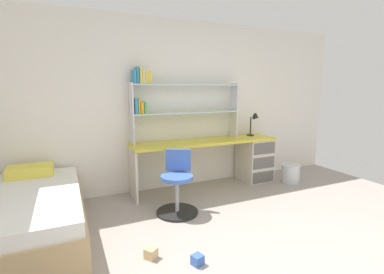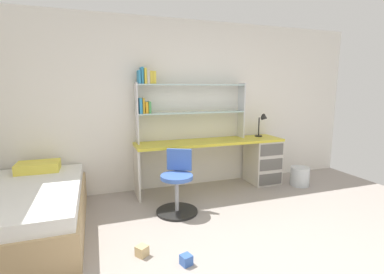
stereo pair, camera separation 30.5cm
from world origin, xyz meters
name	(u,v)px [view 1 (the left image)]	position (x,y,z in m)	size (l,w,h in m)	color
room_shell	(93,118)	(-1.33, 1.35, 1.28)	(6.12, 6.50, 2.56)	white
desk	(240,156)	(1.02, 2.47, 0.44)	(2.31, 0.52, 0.76)	gold
bookshelf_hutch	(172,99)	(-0.11, 2.61, 1.40)	(1.70, 0.22, 1.08)	silver
desk_lamp	(255,121)	(1.34, 2.52, 1.01)	(0.20, 0.17, 0.38)	black
swivel_chair	(177,189)	(-0.35, 1.81, 0.31)	(0.52, 0.52, 0.78)	black
bed_platform	(27,217)	(-2.00, 1.82, 0.25)	(1.09, 1.84, 0.62)	tan
waste_bin	(291,173)	(1.79, 2.11, 0.15)	(0.30, 0.30, 0.30)	silver
toy_block_natural_1	(151,253)	(-0.93, 0.99, 0.05)	(0.10, 0.10, 0.10)	tan
toy_block_blue_2	(197,260)	(-0.58, 0.73, 0.05)	(0.09, 0.09, 0.09)	#3860B7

